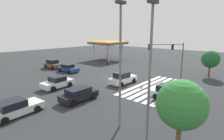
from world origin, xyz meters
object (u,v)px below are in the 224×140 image
(traffic_signal_mast, at_px, (171,52))
(car_4, at_px, (57,82))
(car_2, at_px, (68,68))
(car_5, at_px, (79,94))
(car_3, at_px, (123,78))
(tree_corner_b, at_px, (181,105))
(street_light_pole_b, at_px, (120,57))
(pedestrian, at_px, (108,61))
(car_6, at_px, (170,93))
(car_0, at_px, (53,64))
(street_light_pole_a, at_px, (150,64))
(car_1, at_px, (15,108))
(tree_corner_a, at_px, (211,59))

(traffic_signal_mast, height_order, car_4, traffic_signal_mast)
(car_2, distance_m, car_5, 14.84)
(car_3, relative_size, tree_corner_b, 0.93)
(tree_corner_b, bearing_deg, car_2, 67.70)
(car_5, xyz_separation_m, street_light_pole_b, (-1.40, -6.75, 4.79))
(pedestrian, height_order, tree_corner_b, tree_corner_b)
(car_6, bearing_deg, car_3, 167.16)
(car_0, distance_m, car_3, 17.66)
(car_2, relative_size, street_light_pole_a, 0.49)
(car_3, distance_m, tree_corner_b, 16.18)
(car_6, bearing_deg, car_1, -127.00)
(car_1, relative_size, tree_corner_b, 0.95)
(car_2, relative_size, street_light_pole_b, 0.48)
(car_0, relative_size, street_light_pole_a, 0.47)
(car_3, relative_size, pedestrian, 2.92)
(tree_corner_a, bearing_deg, car_5, 158.79)
(car_3, xyz_separation_m, tree_corner_a, (12.67, -8.40, 2.15))
(traffic_signal_mast, bearing_deg, car_4, 14.86)
(car_3, distance_m, car_6, 7.78)
(car_5, distance_m, car_6, 9.95)
(car_1, height_order, pedestrian, pedestrian)
(car_3, bearing_deg, street_light_pole_a, -132.61)
(traffic_signal_mast, distance_m, tree_corner_b, 20.65)
(car_0, relative_size, car_2, 0.95)
(pedestrian, bearing_deg, car_6, 14.55)
(street_light_pole_b, bearing_deg, tree_corner_a, -3.46)
(car_0, height_order, street_light_pole_b, street_light_pole_b)
(car_3, height_order, street_light_pole_b, street_light_pole_b)
(car_1, distance_m, car_6, 15.45)
(car_5, relative_size, pedestrian, 2.72)
(street_light_pole_a, height_order, tree_corner_a, street_light_pole_a)
(car_1, xyz_separation_m, car_3, (14.11, -1.24, 0.10))
(car_6, bearing_deg, traffic_signal_mast, 110.85)
(car_2, relative_size, car_5, 1.05)
(pedestrian, bearing_deg, car_0, -78.27)
(car_2, xyz_separation_m, tree_corner_b, (-9.99, -24.35, 2.90))
(tree_corner_b, bearing_deg, car_3, 48.39)
(traffic_signal_mast, bearing_deg, car_2, -15.92)
(car_4, bearing_deg, car_6, 111.28)
(car_0, relative_size, car_5, 1.00)
(street_light_pole_a, height_order, tree_corner_b, street_light_pole_a)
(car_5, relative_size, street_light_pole_a, 0.47)
(street_light_pole_b, distance_m, tree_corner_b, 5.32)
(pedestrian, distance_m, street_light_pole_a, 28.71)
(tree_corner_a, xyz_separation_m, tree_corner_b, (-23.25, -3.51, 0.66))
(traffic_signal_mast, height_order, car_6, traffic_signal_mast)
(car_6, relative_size, tree_corner_b, 0.88)
(traffic_signal_mast, xyz_separation_m, car_0, (-8.92, 21.19, -3.26))
(car_6, distance_m, pedestrian, 21.87)
(car_2, relative_size, car_3, 0.98)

